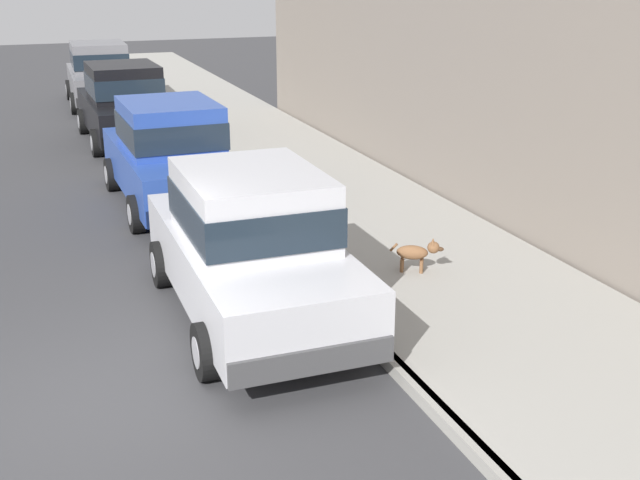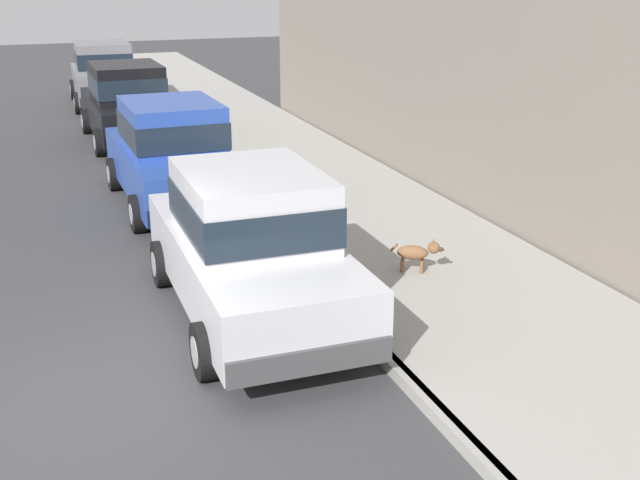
% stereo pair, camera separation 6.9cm
% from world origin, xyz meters
% --- Properties ---
extents(ground_plane, '(80.00, 80.00, 0.00)m').
position_xyz_m(ground_plane, '(0.00, 0.00, 0.00)').
color(ground_plane, '#38383A').
extents(curb, '(0.16, 64.00, 0.14)m').
position_xyz_m(curb, '(3.20, 0.00, 0.07)').
color(curb, gray).
rests_on(curb, ground).
extents(sidewalk, '(3.60, 64.00, 0.14)m').
position_xyz_m(sidewalk, '(5.00, 0.00, 0.07)').
color(sidewalk, '#99968E').
rests_on(sidewalk, ground).
extents(car_silver_sedan, '(2.05, 4.60, 1.92)m').
position_xyz_m(car_silver_sedan, '(2.15, 1.60, 0.98)').
color(car_silver_sedan, '#BCBCC1').
rests_on(car_silver_sedan, ground).
extents(car_blue_sedan, '(2.12, 4.64, 1.92)m').
position_xyz_m(car_blue_sedan, '(2.13, 6.88, 0.98)').
color(car_blue_sedan, '#28479E').
rests_on(car_blue_sedan, ground).
extents(car_black_sedan, '(2.11, 4.64, 1.92)m').
position_xyz_m(car_black_sedan, '(2.08, 12.75, 0.98)').
color(car_black_sedan, black).
rests_on(car_black_sedan, ground).
extents(car_grey_sedan, '(2.11, 4.64, 1.92)m').
position_xyz_m(car_grey_sedan, '(2.09, 18.51, 0.98)').
color(car_grey_sedan, slate).
rests_on(car_grey_sedan, ground).
extents(dog_brown, '(0.68, 0.44, 0.49)m').
position_xyz_m(dog_brown, '(4.63, 1.96, 0.43)').
color(dog_brown, brown).
rests_on(dog_brown, sidewalk).
extents(building_facade, '(0.50, 20.00, 5.00)m').
position_xyz_m(building_facade, '(7.10, 5.39, 2.50)').
color(building_facade, slate).
rests_on(building_facade, ground).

